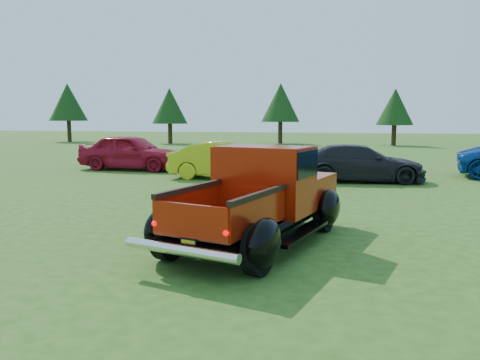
# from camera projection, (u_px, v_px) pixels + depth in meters

# --- Properties ---
(ground) EXTENTS (120.00, 120.00, 0.00)m
(ground) POSITION_uv_depth(u_px,v_px,m) (227.00, 236.00, 8.59)
(ground) COLOR #2A4F16
(ground) RESTS_ON ground
(tree_far_west) EXTENTS (3.33, 3.33, 5.20)m
(tree_far_west) POSITION_uv_depth(u_px,v_px,m) (68.00, 102.00, 41.79)
(tree_far_west) COLOR #332114
(tree_far_west) RESTS_ON ground
(tree_west) EXTENTS (2.94, 2.94, 4.60)m
(tree_west) POSITION_uv_depth(u_px,v_px,m) (170.00, 106.00, 38.78)
(tree_west) COLOR #332114
(tree_west) RESTS_ON ground
(tree_mid_left) EXTENTS (3.20, 3.20, 5.00)m
(tree_mid_left) POSITION_uv_depth(u_px,v_px,m) (281.00, 103.00, 38.80)
(tree_mid_left) COLOR #332114
(tree_mid_left) RESTS_ON ground
(tree_mid_right) EXTENTS (2.82, 2.82, 4.40)m
(tree_mid_right) POSITION_uv_depth(u_px,v_px,m) (395.00, 107.00, 36.00)
(tree_mid_right) COLOR #332114
(tree_mid_right) RESTS_ON ground
(pickup_truck) EXTENTS (3.08, 4.76, 1.66)m
(pickup_truck) POSITION_uv_depth(u_px,v_px,m) (264.00, 196.00, 8.26)
(pickup_truck) COLOR black
(pickup_truck) RESTS_ON ground
(show_car_red) EXTENTS (4.44, 1.99, 1.48)m
(show_car_red) POSITION_uv_depth(u_px,v_px,m) (132.00, 152.00, 19.41)
(show_car_red) COLOR maroon
(show_car_red) RESTS_ON ground
(show_car_yellow) EXTENTS (4.00, 1.50, 1.31)m
(show_car_yellow) POSITION_uv_depth(u_px,v_px,m) (225.00, 160.00, 16.52)
(show_car_yellow) COLOR #B2A917
(show_car_yellow) RESTS_ON ground
(show_car_grey) EXTENTS (4.48, 2.21, 1.25)m
(show_car_grey) POSITION_uv_depth(u_px,v_px,m) (359.00, 163.00, 15.85)
(show_car_grey) COLOR black
(show_car_grey) RESTS_ON ground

